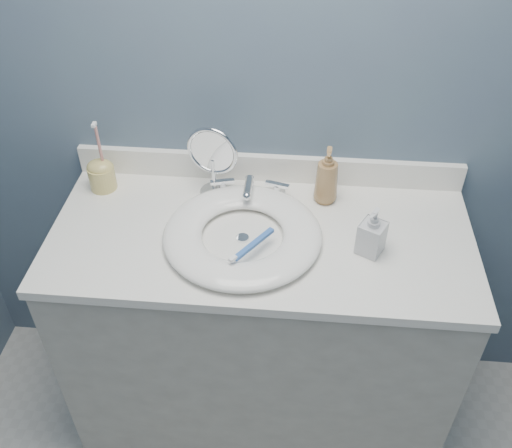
# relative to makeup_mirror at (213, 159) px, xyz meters

# --- Properties ---
(back_wall) EXTENTS (2.20, 0.02, 2.40)m
(back_wall) POSITION_rel_makeup_mirror_xyz_m (0.16, 0.10, 0.19)
(back_wall) COLOR #4B5B71
(back_wall) RESTS_ON ground
(vanity_cabinet) EXTENTS (1.20, 0.55, 0.85)m
(vanity_cabinet) POSITION_rel_makeup_mirror_xyz_m (0.16, -0.18, -0.58)
(vanity_cabinet) COLOR #B7B3A7
(vanity_cabinet) RESTS_ON ground
(countertop) EXTENTS (1.22, 0.57, 0.03)m
(countertop) POSITION_rel_makeup_mirror_xyz_m (0.16, -0.18, -0.14)
(countertop) COLOR white
(countertop) RESTS_ON vanity_cabinet
(backsplash) EXTENTS (1.22, 0.02, 0.09)m
(backsplash) POSITION_rel_makeup_mirror_xyz_m (0.16, 0.09, -0.08)
(backsplash) COLOR white
(backsplash) RESTS_ON countertop
(basin) EXTENTS (0.45, 0.45, 0.04)m
(basin) POSITION_rel_makeup_mirror_xyz_m (0.11, -0.21, -0.11)
(basin) COLOR white
(basin) RESTS_ON countertop
(drain) EXTENTS (0.04, 0.04, 0.01)m
(drain) POSITION_rel_makeup_mirror_xyz_m (0.11, -0.21, -0.13)
(drain) COLOR silver
(drain) RESTS_ON countertop
(faucet) EXTENTS (0.25, 0.13, 0.07)m
(faucet) POSITION_rel_makeup_mirror_xyz_m (0.11, -0.01, -0.10)
(faucet) COLOR silver
(faucet) RESTS_ON countertop
(makeup_mirror) EXTENTS (0.16, 0.09, 0.24)m
(makeup_mirror) POSITION_rel_makeup_mirror_xyz_m (0.00, 0.00, 0.00)
(makeup_mirror) COLOR silver
(makeup_mirror) RESTS_ON countertop
(soap_bottle_amber) EXTENTS (0.08, 0.08, 0.19)m
(soap_bottle_amber) POSITION_rel_makeup_mirror_xyz_m (0.34, -0.00, -0.04)
(soap_bottle_amber) COLOR #9F7647
(soap_bottle_amber) RESTS_ON countertop
(soap_bottle_clear) EXTENTS (0.09, 0.09, 0.15)m
(soap_bottle_clear) POSITION_rel_makeup_mirror_xyz_m (0.47, -0.22, -0.06)
(soap_bottle_clear) COLOR silver
(soap_bottle_clear) RESTS_ON countertop
(toothbrush_holder) EXTENTS (0.08, 0.08, 0.24)m
(toothbrush_holder) POSITION_rel_makeup_mirror_xyz_m (-0.35, -0.00, -0.07)
(toothbrush_holder) COLOR tan
(toothbrush_holder) RESTS_ON countertop
(toothbrush_lying) EXTENTS (0.11, 0.15, 0.02)m
(toothbrush_lying) POSITION_rel_makeup_mirror_xyz_m (0.14, -0.28, -0.08)
(toothbrush_lying) COLOR #315FB0
(toothbrush_lying) RESTS_ON basin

